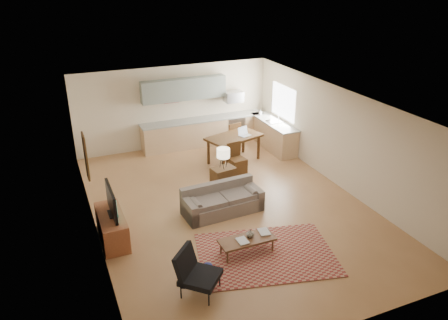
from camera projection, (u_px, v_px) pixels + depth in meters
name	position (u px, v px, depth m)	size (l,w,h in m)	color
room	(229.00, 157.00, 10.54)	(9.00, 9.00, 9.00)	#9A6A41
kitchen_counter_back	(204.00, 132.00, 14.74)	(4.26, 0.64, 0.92)	tan
kitchen_counter_right	(274.00, 135.00, 14.47)	(0.64, 2.26, 0.92)	tan
kitchen_range	(233.00, 128.00, 15.14)	(0.62, 0.62, 0.90)	#A5A8AD
kitchen_microwave	(234.00, 97.00, 14.71)	(0.62, 0.40, 0.35)	#A5A8AD
upper_cabinets	(184.00, 89.00, 14.05)	(2.80, 0.34, 0.70)	gray
window_right	(283.00, 102.00, 14.14)	(0.02, 1.40, 1.05)	white
wall_art_left	(86.00, 156.00, 10.07)	(0.06, 0.42, 1.10)	olive
triptych	(171.00, 95.00, 14.11)	(1.70, 0.04, 0.50)	#F9E9C2
rug	(266.00, 254.00, 9.20)	(2.82, 1.96, 0.02)	maroon
sofa	(223.00, 200.00, 10.65)	(2.03, 0.88, 0.70)	#6A5D54
coffee_table	(247.00, 246.00, 9.19)	(1.20, 0.47, 0.36)	#4E2E19
book_a	(238.00, 242.00, 8.98)	(0.22, 0.29, 0.03)	maroon
book_b	(259.00, 233.00, 9.31)	(0.26, 0.33, 0.02)	navy
vase	(250.00, 233.00, 9.15)	(0.17, 0.17, 0.18)	black
armchair	(200.00, 273.00, 7.97)	(0.77, 0.77, 0.88)	black
tv_credenza	(112.00, 227.00, 9.59)	(0.53, 1.38, 0.64)	brown
tv	(111.00, 201.00, 9.35)	(0.11, 1.06, 0.64)	black
console_table	(223.00, 180.00, 11.63)	(0.61, 0.41, 0.71)	#3C2511
table_lamp	(223.00, 158.00, 11.37)	(0.35, 0.35, 0.57)	beige
dining_table	(234.00, 149.00, 13.45)	(1.66, 0.95, 0.84)	#3C2511
dining_chair_near	(237.00, 159.00, 12.64)	(0.44, 0.47, 0.93)	#3C2511
dining_chair_far	(231.00, 136.00, 14.21)	(0.48, 0.51, 1.01)	#3C2511
laptop	(245.00, 132.00, 13.25)	(0.35, 0.27, 0.27)	#A5A8AD
soap_bottle	(261.00, 112.00, 14.87)	(0.09, 0.09, 0.19)	#F9E9C2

